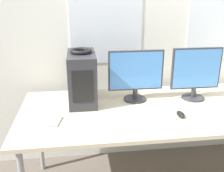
{
  "coord_description": "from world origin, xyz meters",
  "views": [
    {
      "loc": [
        -0.81,
        -1.36,
        1.63
      ],
      "look_at": [
        -0.57,
        0.47,
        0.97
      ],
      "focal_mm": 42.0,
      "sensor_mm": 36.0,
      "label": 1
    }
  ],
  "objects": [
    {
      "name": "wall_back",
      "position": [
        0.0,
        1.06,
        1.35
      ],
      "size": [
        8.0,
        0.07,
        2.7
      ],
      "color": "silver",
      "rests_on": "ground_plane"
    },
    {
      "name": "cell_phone",
      "position": [
        -0.99,
        0.32,
        0.78
      ],
      "size": [
        0.1,
        0.16,
        0.01
      ],
      "rotation": [
        0.0,
        0.0,
        -0.2
      ],
      "color": "#99999E",
      "rests_on": "desk"
    },
    {
      "name": "headphones",
      "position": [
        -0.79,
        0.68,
        1.19
      ],
      "size": [
        0.17,
        0.17,
        0.03
      ],
      "color": "black",
      "rests_on": "pc_tower"
    },
    {
      "name": "keyboard",
      "position": [
        -0.37,
        0.31,
        0.78
      ],
      "size": [
        0.45,
        0.17,
        0.02
      ],
      "color": "silver",
      "rests_on": "desk"
    },
    {
      "name": "pc_tower",
      "position": [
        -0.79,
        0.67,
        0.98
      ],
      "size": [
        0.22,
        0.44,
        0.41
      ],
      "color": "#2D2D33",
      "rests_on": "desk"
    },
    {
      "name": "monitor_main",
      "position": [
        -0.35,
        0.64,
        1.0
      ],
      "size": [
        0.45,
        0.19,
        0.42
      ],
      "color": "#333338",
      "rests_on": "desk"
    },
    {
      "name": "mouse",
      "position": [
        -0.09,
        0.29,
        0.79
      ],
      "size": [
        0.05,
        0.1,
        0.03
      ],
      "color": "black",
      "rests_on": "desk"
    },
    {
      "name": "desk",
      "position": [
        0.0,
        0.47,
        0.73
      ],
      "size": [
        2.56,
        0.93,
        0.77
      ],
      "color": "beige",
      "rests_on": "ground_plane"
    },
    {
      "name": "monitor_right_near",
      "position": [
        0.15,
        0.6,
        1.01
      ],
      "size": [
        0.41,
        0.19,
        0.44
      ],
      "color": "#333338",
      "rests_on": "desk"
    }
  ]
}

